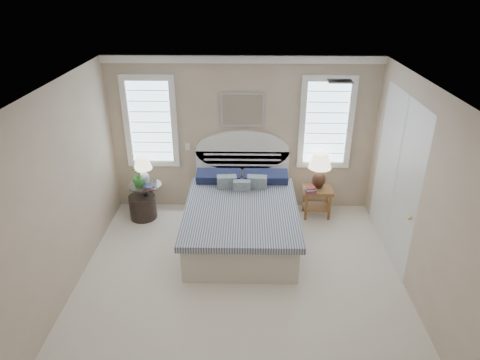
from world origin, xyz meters
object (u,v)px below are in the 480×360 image
object	(u,v)px
bed	(241,216)
floor_pot	(143,207)
nightstand_right	(317,196)
lamp_left	(143,168)
side_table_left	(146,197)
lamp_right	(320,167)

from	to	relation	value
bed	floor_pot	size ratio (longest dim) A/B	4.96
nightstand_right	lamp_left	bearing A→B (deg)	-178.33
bed	floor_pot	bearing A→B (deg)	161.71
bed	lamp_left	world-z (taller)	bed
bed	side_table_left	distance (m)	1.75
side_table_left	bed	bearing A→B (deg)	-19.74
bed	lamp_right	world-z (taller)	bed
lamp_left	lamp_right	xyz separation A→B (m)	(2.97, 0.15, -0.02)
side_table_left	lamp_left	bearing A→B (deg)	105.92
floor_pot	lamp_left	distance (m)	0.73
nightstand_right	floor_pot	distance (m)	3.03
lamp_left	bed	bearing A→B (deg)	-20.12
side_table_left	lamp_right	size ratio (longest dim) A/B	1.00
side_table_left	lamp_left	xyz separation A→B (m)	(-0.00, 0.01, 0.55)
bed	lamp_left	distance (m)	1.85
bed	floor_pot	distance (m)	1.82
side_table_left	lamp_left	distance (m)	0.55
side_table_left	lamp_left	size ratio (longest dim) A/B	1.26
nightstand_right	lamp_left	distance (m)	3.01
floor_pot	lamp_right	bearing A→B (deg)	3.57
floor_pot	lamp_right	distance (m)	3.12
side_table_left	lamp_right	distance (m)	3.01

